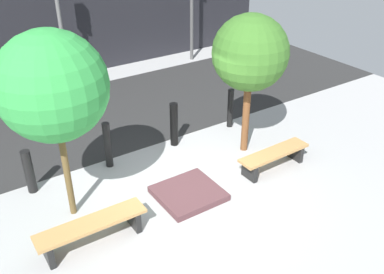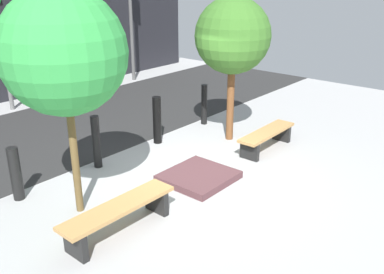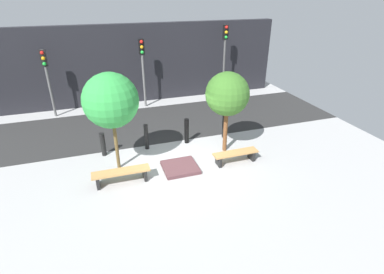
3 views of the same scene
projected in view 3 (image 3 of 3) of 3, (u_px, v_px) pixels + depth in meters
ground_plane at (179, 167)px, 11.07m from camera, size 18.00×18.00×0.00m
road_strip at (155, 123)px, 14.67m from camera, size 18.00×4.42×0.01m
building_facade at (140, 64)px, 16.80m from camera, size 16.20×0.50×4.27m
bench_left at (121, 174)px, 10.03m from camera, size 1.92×0.46×0.46m
bench_right at (235, 155)px, 11.23m from camera, size 1.74×0.44×0.43m
planter_bed at (180, 167)px, 10.92m from camera, size 1.24×1.17×0.13m
tree_behind_left_bench at (111, 101)px, 9.88m from camera, size 1.87×1.87×3.54m
tree_behind_right_bench at (227, 94)px, 11.17m from camera, size 1.66×1.66×3.22m
bollard_far_left at (103, 144)px, 11.64m from camera, size 0.19×0.19×0.95m
bollard_left at (146, 137)px, 12.10m from camera, size 0.17×0.17×1.07m
bollard_center at (187, 131)px, 12.58m from camera, size 0.19×0.19×1.09m
bollard_right at (224, 126)px, 13.07m from camera, size 0.15×0.15×1.04m
traffic_light_west at (46, 71)px, 14.43m from camera, size 0.28×0.27×3.36m
traffic_light_mid_west at (143, 61)px, 15.67m from camera, size 0.28×0.27×3.62m
traffic_light_mid_east at (225, 49)px, 16.84m from camera, size 0.28×0.27×4.16m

